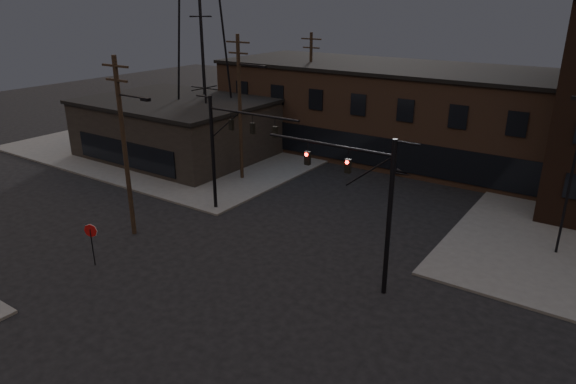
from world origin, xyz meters
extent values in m
plane|color=black|center=(0.00, 0.00, 0.00)|extent=(140.00, 140.00, 0.00)
cube|color=#474744|center=(-22.00, 22.00, 0.07)|extent=(30.00, 30.00, 0.15)
cube|color=#4B3427|center=(0.00, 28.00, 4.00)|extent=(40.00, 12.00, 8.00)
cube|color=black|center=(-20.00, 16.00, 2.50)|extent=(16.00, 12.00, 5.00)
cylinder|color=black|center=(6.50, 4.50, 4.00)|extent=(0.24, 0.24, 8.00)
cylinder|color=black|center=(3.00, 4.50, 7.20)|extent=(7.00, 0.14, 0.14)
cube|color=#FF140C|center=(4.17, 4.50, 6.30)|extent=(0.28, 0.22, 0.70)
cube|color=#FF140C|center=(1.83, 4.50, 6.30)|extent=(0.28, 0.22, 0.70)
cylinder|color=black|center=(-8.00, 8.00, 4.00)|extent=(0.24, 0.24, 8.00)
cylinder|color=black|center=(-4.50, 8.00, 7.20)|extent=(7.00, 0.14, 0.14)
cube|color=black|center=(-6.25, 8.00, 6.30)|extent=(0.28, 0.22, 0.70)
cube|color=black|center=(-4.50, 8.00, 6.30)|extent=(0.28, 0.22, 0.70)
cube|color=black|center=(-2.75, 8.00, 6.30)|extent=(0.28, 0.22, 0.70)
cylinder|color=black|center=(-8.00, -2.00, 1.10)|extent=(0.06, 0.06, 2.20)
cylinder|color=maroon|center=(-8.00, -1.98, 2.10)|extent=(0.72, 0.33, 0.76)
cylinder|color=black|center=(-9.50, 2.00, 5.50)|extent=(0.28, 0.28, 11.00)
cube|color=black|center=(-9.50, 2.00, 10.40)|extent=(2.20, 0.12, 0.12)
cube|color=black|center=(-9.50, 2.00, 9.60)|extent=(1.80, 0.12, 0.12)
cube|color=black|center=(-7.20, 2.00, 8.75)|extent=(0.60, 0.25, 0.18)
cylinder|color=black|center=(-10.50, 14.00, 5.75)|extent=(0.28, 0.28, 11.50)
cube|color=black|center=(-10.50, 14.00, 10.90)|extent=(2.20, 0.12, 0.12)
cube|color=black|center=(-10.50, 14.00, 10.10)|extent=(1.80, 0.12, 0.12)
cube|color=black|center=(-8.20, 14.00, 9.25)|extent=(0.60, 0.25, 0.18)
cylinder|color=black|center=(-11.50, 26.00, 5.50)|extent=(0.28, 0.28, 11.00)
cube|color=black|center=(-11.50, 26.00, 10.40)|extent=(2.20, 0.12, 0.12)
cube|color=black|center=(-11.50, 26.00, 9.60)|extent=(1.80, 0.12, 0.12)
cylinder|color=black|center=(13.00, 14.00, 4.50)|extent=(0.14, 0.14, 9.00)
imported|color=black|center=(0.03, 24.29, 0.79)|extent=(2.34, 4.99, 1.58)
camera|label=1|loc=(15.26, -16.79, 13.92)|focal=32.00mm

